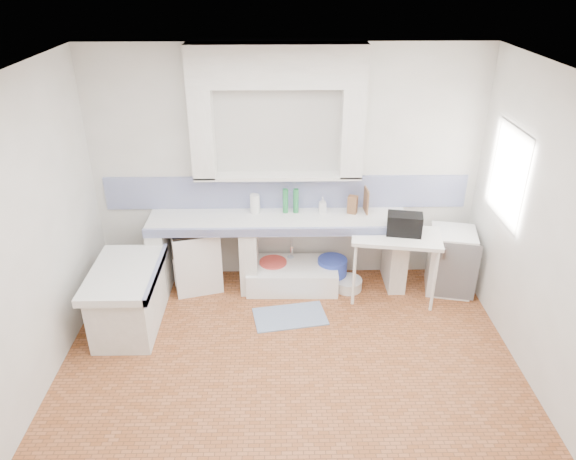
{
  "coord_description": "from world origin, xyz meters",
  "views": [
    {
      "loc": [
        -0.09,
        -3.83,
        3.57
      ],
      "look_at": [
        0.0,
        1.0,
        1.1
      ],
      "focal_mm": 33.22,
      "sensor_mm": 36.0,
      "label": 1
    }
  ],
  "objects_px": {
    "stove": "(196,258)",
    "fridge": "(450,261)",
    "side_table": "(393,266)",
    "sink": "(292,277)"
  },
  "relations": [
    {
      "from": "stove",
      "to": "fridge",
      "type": "relative_size",
      "value": 0.99
    },
    {
      "from": "side_table",
      "to": "sink",
      "type": "bearing_deg",
      "value": 177.3
    },
    {
      "from": "side_table",
      "to": "fridge",
      "type": "xyz_separation_m",
      "value": [
        0.71,
        0.16,
        -0.02
      ]
    },
    {
      "from": "stove",
      "to": "sink",
      "type": "height_order",
      "value": "stove"
    },
    {
      "from": "stove",
      "to": "sink",
      "type": "bearing_deg",
      "value": -17.89
    },
    {
      "from": "stove",
      "to": "side_table",
      "type": "relative_size",
      "value": 0.78
    },
    {
      "from": "stove",
      "to": "fridge",
      "type": "xyz_separation_m",
      "value": [
        3.02,
        -0.14,
        0.0
      ]
    },
    {
      "from": "sink",
      "to": "side_table",
      "type": "xyz_separation_m",
      "value": [
        1.16,
        -0.25,
        0.28
      ]
    },
    {
      "from": "side_table",
      "to": "fridge",
      "type": "bearing_deg",
      "value": 21.62
    },
    {
      "from": "sink",
      "to": "side_table",
      "type": "height_order",
      "value": "side_table"
    }
  ]
}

